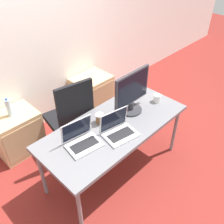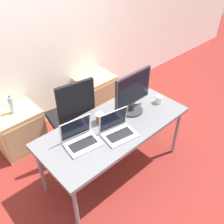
% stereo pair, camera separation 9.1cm
% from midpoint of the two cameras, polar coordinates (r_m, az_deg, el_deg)
% --- Properties ---
extents(ground_plane, '(14.00, 14.00, 0.00)m').
position_cam_midpoint_polar(ground_plane, '(3.16, -0.35, -12.89)').
color(ground_plane, maroon).
extents(wall_back, '(10.00, 0.05, 2.60)m').
position_cam_midpoint_polar(wall_back, '(3.36, -18.35, 15.95)').
color(wall_back, white).
rests_on(wall_back, ground_plane).
extents(desk, '(1.67, 0.74, 0.72)m').
position_cam_midpoint_polar(desk, '(2.68, -0.41, -3.73)').
color(desk, slate).
rests_on(desk, ground_plane).
extents(office_chair, '(0.56, 0.59, 1.10)m').
position_cam_midpoint_polar(office_chair, '(3.16, -10.17, -2.84)').
color(office_chair, '#232326').
rests_on(office_chair, ground_plane).
extents(cabinet_left, '(0.56, 0.46, 0.57)m').
position_cam_midpoint_polar(cabinet_left, '(3.44, -21.64, -4.43)').
color(cabinet_left, tan).
rests_on(cabinet_left, ground_plane).
extents(cabinet_right, '(0.56, 0.46, 0.57)m').
position_cam_midpoint_polar(cabinet_right, '(3.94, -5.29, 4.29)').
color(cabinet_right, tan).
rests_on(cabinet_right, ground_plane).
extents(water_bottle, '(0.07, 0.07, 0.25)m').
position_cam_midpoint_polar(water_bottle, '(3.20, -23.26, 0.93)').
color(water_bottle, silver).
rests_on(water_bottle, cabinet_left).
extents(laptop_left, '(0.36, 0.31, 0.25)m').
position_cam_midpoint_polar(laptop_left, '(2.43, -8.01, -6.31)').
color(laptop_left, silver).
rests_on(laptop_left, desk).
extents(laptop_right, '(0.36, 0.31, 0.25)m').
position_cam_midpoint_polar(laptop_right, '(2.51, 0.41, -4.10)').
color(laptop_right, silver).
rests_on(laptop_right, desk).
extents(monitor, '(0.50, 0.25, 0.49)m').
position_cam_midpoint_polar(monitor, '(2.71, 3.56, 4.45)').
color(monitor, '#2D2D33').
rests_on(monitor, desk).
extents(coffee_cup_white, '(0.08, 0.08, 0.09)m').
position_cam_midpoint_polar(coffee_cup_white, '(3.00, 9.42, 3.12)').
color(coffee_cup_white, white).
rests_on(coffee_cup_white, desk).
extents(coffee_cup_brown, '(0.09, 0.09, 0.10)m').
position_cam_midpoint_polar(coffee_cup_brown, '(2.65, -3.76, -1.48)').
color(coffee_cup_brown, brown).
rests_on(coffee_cup_brown, desk).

